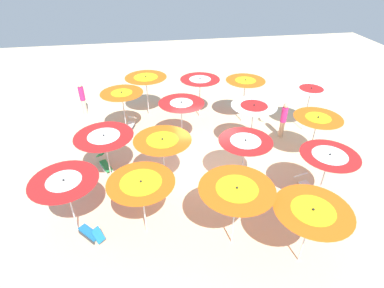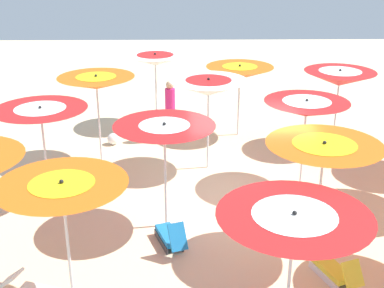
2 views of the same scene
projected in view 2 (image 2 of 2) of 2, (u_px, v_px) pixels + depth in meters
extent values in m
cube|color=beige|center=(244.00, 209.00, 12.13)|extent=(41.40, 41.40, 0.04)
cylinder|color=silver|center=(69.00, 253.00, 8.50)|extent=(0.05, 0.05, 2.17)
cone|color=orange|center=(63.00, 193.00, 8.09)|extent=(2.06, 2.06, 0.35)
cone|color=yellow|center=(62.00, 188.00, 8.06)|extent=(1.02, 1.02, 0.17)
sphere|color=black|center=(61.00, 182.00, 8.02)|extent=(0.07, 0.07, 0.07)
cylinder|color=silver|center=(289.00, 281.00, 8.02)|extent=(0.05, 0.05, 1.93)
cone|color=red|center=(294.00, 226.00, 7.66)|extent=(2.30, 2.30, 0.37)
cone|color=white|center=(294.00, 220.00, 7.62)|extent=(1.25, 1.25, 0.20)
sphere|color=black|center=(295.00, 213.00, 7.58)|extent=(0.07, 0.07, 0.07)
cylinder|color=silver|center=(46.00, 158.00, 12.27)|extent=(0.05, 0.05, 2.05)
cone|color=red|center=(41.00, 116.00, 11.89)|extent=(2.13, 2.13, 0.36)
cone|color=white|center=(41.00, 112.00, 11.86)|extent=(1.16, 1.16, 0.19)
sphere|color=black|center=(40.00, 107.00, 11.81)|extent=(0.07, 0.07, 0.07)
cylinder|color=silver|center=(165.00, 181.00, 11.01)|extent=(0.05, 0.05, 2.14)
cone|color=red|center=(164.00, 133.00, 10.61)|extent=(2.08, 2.08, 0.35)
cone|color=white|center=(164.00, 129.00, 10.58)|extent=(1.04, 1.04, 0.17)
sphere|color=black|center=(164.00, 124.00, 10.54)|extent=(0.07, 0.07, 0.07)
cylinder|color=silver|center=(318.00, 205.00, 10.04)|extent=(0.05, 0.05, 2.12)
cone|color=orange|center=(323.00, 154.00, 9.64)|extent=(2.15, 2.15, 0.41)
cone|color=yellow|center=(324.00, 149.00, 9.60)|extent=(1.18, 1.18, 0.22)
sphere|color=black|center=(325.00, 143.00, 9.55)|extent=(0.07, 0.07, 0.07)
cylinder|color=silver|center=(99.00, 122.00, 14.30)|extent=(0.05, 0.05, 2.21)
cone|color=orange|center=(96.00, 83.00, 13.89)|extent=(2.04, 2.04, 0.34)
cone|color=yellow|center=(96.00, 80.00, 13.86)|extent=(1.07, 1.07, 0.18)
sphere|color=black|center=(96.00, 76.00, 13.82)|extent=(0.07, 0.07, 0.07)
cylinder|color=silver|center=(208.00, 129.00, 13.83)|extent=(0.05, 0.05, 2.22)
cone|color=white|center=(208.00, 88.00, 13.42)|extent=(2.00, 2.00, 0.41)
cone|color=red|center=(208.00, 84.00, 13.39)|extent=(1.18, 1.18, 0.24)
sphere|color=black|center=(209.00, 79.00, 13.33)|extent=(0.07, 0.07, 0.07)
cylinder|color=silver|center=(303.00, 148.00, 12.90)|extent=(0.05, 0.05, 2.00)
cone|color=red|center=(306.00, 109.00, 12.53)|extent=(2.03, 2.03, 0.38)
cone|color=white|center=(307.00, 105.00, 12.50)|extent=(1.16, 1.16, 0.21)
sphere|color=black|center=(307.00, 100.00, 12.45)|extent=(0.07, 0.07, 0.07)
cylinder|color=silver|center=(156.00, 93.00, 17.05)|extent=(0.05, 0.05, 2.16)
cone|color=white|center=(155.00, 60.00, 16.65)|extent=(1.92, 1.92, 0.34)
cone|color=red|center=(155.00, 58.00, 16.62)|extent=(1.17, 1.17, 0.21)
sphere|color=black|center=(155.00, 54.00, 16.57)|extent=(0.07, 0.07, 0.07)
cylinder|color=silver|center=(239.00, 104.00, 16.20)|extent=(0.05, 0.05, 1.99)
cone|color=orange|center=(240.00, 73.00, 15.83)|extent=(2.04, 2.04, 0.39)
cone|color=yellow|center=(240.00, 70.00, 15.79)|extent=(1.06, 1.06, 0.20)
sphere|color=black|center=(240.00, 65.00, 15.75)|extent=(0.07, 0.07, 0.07)
cylinder|color=silver|center=(336.00, 113.00, 15.24)|extent=(0.05, 0.05, 2.08)
cone|color=red|center=(339.00, 79.00, 14.86)|extent=(2.02, 2.02, 0.42)
cone|color=white|center=(340.00, 75.00, 14.82)|extent=(1.20, 1.20, 0.25)
sphere|color=black|center=(340.00, 70.00, 14.77)|extent=(0.07, 0.07, 0.07)
cube|color=#333338|center=(161.00, 242.00, 10.68)|extent=(0.79, 0.31, 0.14)
cube|color=#333338|center=(176.00, 239.00, 10.79)|extent=(0.79, 0.31, 0.14)
cube|color=#1972B7|center=(169.00, 235.00, 10.69)|extent=(0.89, 0.59, 0.10)
cube|color=#1972B7|center=(178.00, 237.00, 10.10)|extent=(0.42, 0.42, 0.49)
cube|color=white|center=(11.00, 278.00, 9.04)|extent=(0.43, 0.45, 0.31)
cube|color=olive|center=(307.00, 142.00, 15.78)|extent=(0.18, 0.81, 0.14)
cube|color=olive|center=(312.00, 146.00, 15.45)|extent=(0.18, 0.81, 0.14)
cube|color=white|center=(309.00, 140.00, 15.57)|extent=(0.50, 0.87, 0.10)
cube|color=white|center=(292.00, 134.00, 15.38)|extent=(0.42, 0.42, 0.40)
cube|color=silver|center=(323.00, 276.00, 9.61)|extent=(0.83, 0.35, 0.14)
cube|color=silver|center=(339.00, 272.00, 9.73)|extent=(0.83, 0.35, 0.14)
cube|color=yellow|center=(332.00, 268.00, 9.62)|extent=(0.94, 0.64, 0.10)
cube|color=yellow|center=(353.00, 274.00, 9.05)|extent=(0.39, 0.43, 0.42)
cylinder|color=#D8A87F|center=(170.00, 127.00, 15.96)|extent=(0.24, 0.24, 0.87)
cylinder|color=#D82672|center=(170.00, 101.00, 15.66)|extent=(0.30, 0.30, 0.76)
sphere|color=#D8A87F|center=(170.00, 85.00, 15.47)|extent=(0.24, 0.24, 0.24)
sphere|color=white|center=(113.00, 139.00, 15.73)|extent=(0.34, 0.34, 0.34)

